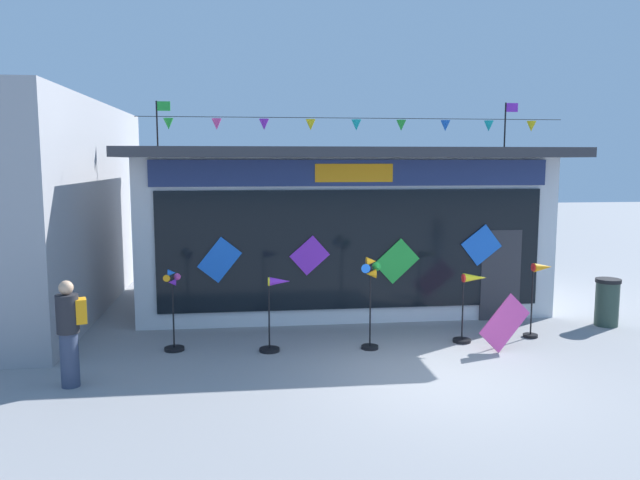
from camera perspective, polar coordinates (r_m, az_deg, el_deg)
ground_plane at (r=10.51m, az=10.50°, el=-12.27°), size 80.00×80.00×0.00m
kite_shop_building at (r=15.44m, az=1.58°, el=1.40°), size 9.52×5.87×4.96m
wind_spinner_far_left at (r=11.78m, az=-13.37°, el=-6.43°), size 0.37×0.37×1.54m
wind_spinner_left at (r=11.46m, az=-4.21°, el=-6.53°), size 0.59×0.38×1.39m
wind_spinner_center_left at (r=11.49m, az=4.69°, el=-4.34°), size 0.40×0.32×1.75m
wind_spinner_center_right at (r=12.34m, az=13.61°, el=-5.32°), size 0.63×0.35×1.35m
wind_spinner_right at (r=13.03m, az=19.48°, el=-4.11°), size 0.56×0.29×1.50m
person_near_camera at (r=10.41m, az=-22.05°, el=-7.76°), size 0.48×0.37×1.68m
trash_bin at (r=14.58m, az=24.90°, el=-5.19°), size 0.52×0.52×1.02m
display_kite_on_ground at (r=12.00m, az=16.62°, el=-7.32°), size 1.06×0.26×1.06m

